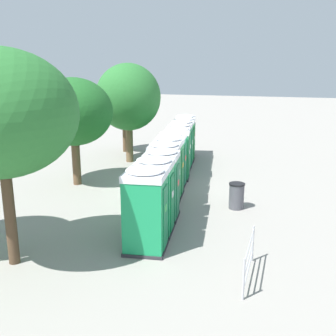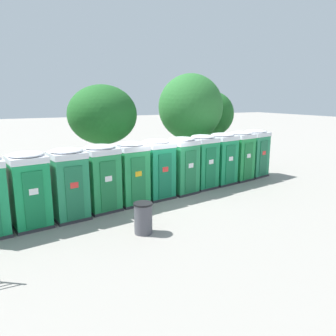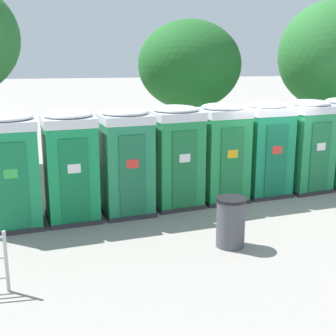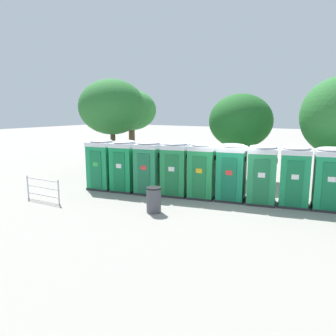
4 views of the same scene
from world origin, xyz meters
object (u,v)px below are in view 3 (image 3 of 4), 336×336
Objects in this scene: trash_can at (231,222)px; portapotty_0 at (10,170)px; portapotty_4 at (222,152)px; portapotty_6 at (306,145)px; street_tree_4 at (190,65)px; portapotty_3 at (175,156)px; portapotty_5 at (265,148)px; portapotty_1 at (70,166)px; street_tree_1 at (330,56)px; portapotty_2 at (126,161)px.

portapotty_0 is at bearing 155.43° from trash_can.
portapotty_0 is 1.00× the size of portapotty_4.
portapotty_4 is at bearing 10.64° from portapotty_0.
portapotty_6 is 5.19m from street_tree_4.
portapotty_5 is at bearing 10.53° from portapotty_3.
portapotty_0 is 7.96m from street_tree_4.
portapotty_4 is (1.28, 0.23, 0.00)m from portapotty_3.
street_tree_4 is at bearing 82.77° from trash_can.
portapotty_0 is 1.00× the size of portapotty_3.
portapotty_1 and portapotty_3 have the same top height.
portapotty_1 is 2.61m from portapotty_3.
portapotty_3 is 2.52× the size of trash_can.
street_tree_4 is at bearing 174.28° from street_tree_1.
portapotty_2 is 0.52× the size of street_tree_4.
portapotty_6 is at bearing 10.17° from portapotty_0.
portapotty_4 is 2.52× the size of trash_can.
portapotty_4 is (3.84, 0.76, -0.00)m from portapotty_1.
street_tree_4 is at bearing 119.63° from portapotty_6.
portapotty_1 is at bearing -151.79° from street_tree_1.
portapotty_6 is at bearing -60.37° from street_tree_4.
portapotty_1 is 1.00× the size of portapotty_5.
portapotty_5 is at bearing 10.71° from portapotty_0.
portapotty_2 is at bearing 8.74° from portapotty_0.
portapotty_3 is 1.00× the size of portapotty_5.
portapotty_6 is at bearing 9.51° from portapotty_3.
portapotty_0 is at bearing -169.83° from portapotty_6.
portapotty_5 is 1.31m from portapotty_6.
portapotty_4 is 1.30m from portapotty_5.
portapotty_6 is 0.46× the size of street_tree_1.
street_tree_4 is at bearing 103.80° from portapotty_5.
portapotty_3 is (1.26, 0.34, -0.00)m from portapotty_2.
street_tree_4 is (4.06, 5.32, 2.06)m from portapotty_1.
portapotty_4 is at bearing 76.15° from trash_can.
portapotty_0 and portapotty_4 have the same top height.
street_tree_4 reaches higher than portapotty_1.
portapotty_5 and portapotty_6 have the same top height.
street_tree_1 is (9.00, 4.83, 2.38)m from portapotty_1.
portapotty_4 is 1.00× the size of portapotty_6.
street_tree_1 is at bearing 54.64° from portapotty_6.
portapotty_2 is 1.31m from portapotty_3.
portapotty_1 is at bearing -169.55° from portapotty_6.
portapotty_6 is (7.70, 1.38, 0.00)m from portapotty_0.
street_tree_4 is 8.10m from trash_can.
portapotty_1 is 6.52m from portapotty_6.
portapotty_0 is 2.52× the size of trash_can.
portapotty_3 is 5.42m from street_tree_4.
street_tree_4 is at bearing 52.66° from portapotty_1.
portapotty_1 is at bearing -168.15° from portapotty_3.
portapotty_3 is at bearing -146.35° from street_tree_1.
trash_can is at bearing -78.65° from portapotty_3.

